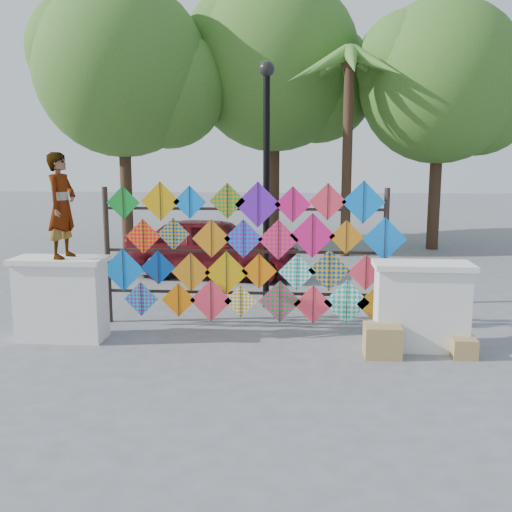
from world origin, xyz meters
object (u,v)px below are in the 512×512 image
(vendor_woman, at_px, (62,206))
(lamppost, at_px, (266,162))
(sedan, at_px, (214,247))
(kite_rack, at_px, (251,255))

(vendor_woman, distance_m, lamppost, 3.70)
(lamppost, bearing_deg, sedan, 117.01)
(vendor_woman, relative_size, sedan, 0.38)
(kite_rack, bearing_deg, sedan, 107.27)
(kite_rack, xyz_separation_m, lamppost, (0.16, 1.27, 1.48))
(vendor_woman, relative_size, lamppost, 0.35)
(kite_rack, height_order, vendor_woman, vendor_woman)
(vendor_woman, height_order, lamppost, lamppost)
(kite_rack, height_order, lamppost, lamppost)
(vendor_woman, bearing_deg, kite_rack, -63.16)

